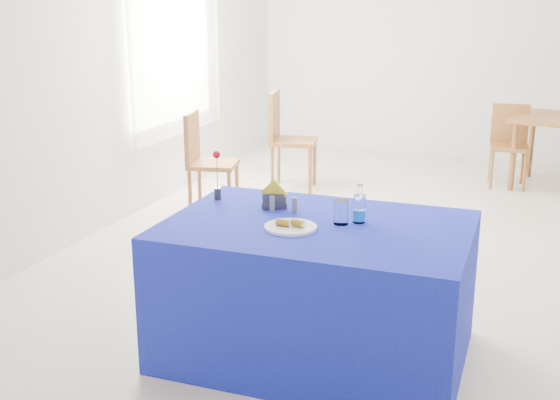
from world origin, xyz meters
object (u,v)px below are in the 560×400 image
object	(u,v)px
blue_table	(316,290)
chair_win_b	(285,133)
chair_win_a	(204,156)
chair_bg_left	(509,139)
water_bottle	(359,209)
plate	(291,227)

from	to	relation	value
blue_table	chair_win_b	distance (m)	3.58
chair_win_b	chair_win_a	bearing A→B (deg)	149.61
blue_table	chair_win_a	distance (m)	2.83
chair_bg_left	water_bottle	bearing A→B (deg)	-103.97
chair_bg_left	chair_win_b	size ratio (longest dim) A/B	0.85
blue_table	chair_bg_left	bearing A→B (deg)	79.26
chair_bg_left	chair_win_a	size ratio (longest dim) A/B	0.91
blue_table	chair_win_b	xyz separation A→B (m)	(-1.36, 3.31, 0.20)
blue_table	chair_bg_left	size ratio (longest dim) A/B	1.87
water_bottle	plate	bearing A→B (deg)	-143.46
plate	blue_table	bearing A→B (deg)	50.22
chair_win_a	blue_table	bearing A→B (deg)	-154.16
water_bottle	chair_win_a	xyz separation A→B (m)	(-1.96, 2.11, -0.29)
water_bottle	chair_win_a	distance (m)	2.89
plate	blue_table	world-z (taller)	plate
blue_table	water_bottle	bearing A→B (deg)	26.49
plate	chair_win_a	distance (m)	2.87
chair_win_a	water_bottle	bearing A→B (deg)	-149.77
blue_table	chair_bg_left	world-z (taller)	chair_bg_left
water_bottle	chair_bg_left	bearing A→B (deg)	81.71
water_bottle	chair_win_b	xyz separation A→B (m)	(-1.56, 3.21, -0.25)
chair_win_a	chair_win_b	bearing A→B (deg)	-32.33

